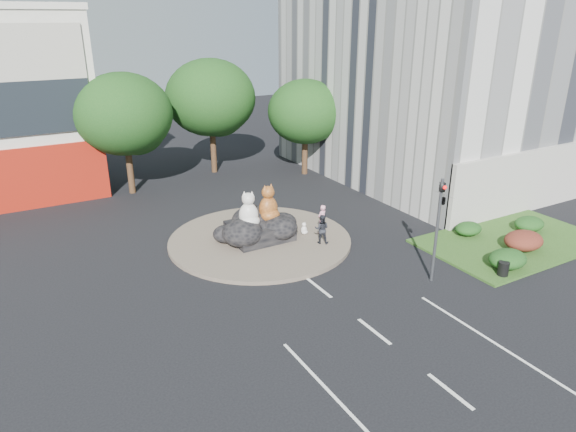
% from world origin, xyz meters
% --- Properties ---
extents(ground, '(120.00, 120.00, 0.00)m').
position_xyz_m(ground, '(0.00, 0.00, 0.00)').
color(ground, black).
rests_on(ground, ground).
extents(roundabout_island, '(10.00, 10.00, 0.20)m').
position_xyz_m(roundabout_island, '(0.00, 10.00, 0.10)').
color(roundabout_island, brown).
rests_on(roundabout_island, ground).
extents(rock_plinth, '(3.20, 2.60, 0.90)m').
position_xyz_m(rock_plinth, '(0.00, 10.00, 0.65)').
color(rock_plinth, black).
rests_on(rock_plinth, roundabout_island).
extents(grass_verge, '(10.00, 6.00, 0.12)m').
position_xyz_m(grass_verge, '(12.00, 3.00, 0.06)').
color(grass_verge, '#214316').
rests_on(grass_verge, ground).
extents(tree_left, '(6.46, 6.46, 8.27)m').
position_xyz_m(tree_left, '(-3.93, 22.06, 5.25)').
color(tree_left, '#382314').
rests_on(tree_left, ground).
extents(tree_mid, '(6.84, 6.84, 8.76)m').
position_xyz_m(tree_mid, '(3.07, 24.06, 5.56)').
color(tree_mid, '#382314').
rests_on(tree_mid, ground).
extents(tree_right, '(5.70, 5.70, 7.30)m').
position_xyz_m(tree_right, '(9.07, 20.06, 4.63)').
color(tree_right, '#382314').
rests_on(tree_right, ground).
extents(hedge_near_green, '(2.00, 1.60, 0.90)m').
position_xyz_m(hedge_near_green, '(9.00, 1.00, 0.57)').
color(hedge_near_green, '#143E13').
rests_on(hedge_near_green, grass_verge).
extents(hedge_red, '(2.20, 1.76, 0.99)m').
position_xyz_m(hedge_red, '(11.50, 2.00, 0.61)').
color(hedge_red, '#4A2213').
rests_on(hedge_red, grass_verge).
extents(hedge_mid_green, '(1.80, 1.44, 0.81)m').
position_xyz_m(hedge_mid_green, '(14.00, 3.50, 0.53)').
color(hedge_mid_green, '#143E13').
rests_on(hedge_mid_green, grass_verge).
extents(hedge_back_green, '(1.60, 1.28, 0.72)m').
position_xyz_m(hedge_back_green, '(10.50, 4.80, 0.48)').
color(hedge_back_green, '#143E13').
rests_on(hedge_back_green, grass_verge).
extents(traffic_light, '(0.44, 1.24, 5.00)m').
position_xyz_m(traffic_light, '(5.10, 2.00, 3.62)').
color(traffic_light, '#595B60').
rests_on(traffic_light, ground).
extents(street_lamp, '(2.34, 0.22, 8.06)m').
position_xyz_m(street_lamp, '(12.82, 8.00, 4.55)').
color(street_lamp, '#595B60').
rests_on(street_lamp, ground).
extents(cat_white, '(1.55, 1.48, 2.00)m').
position_xyz_m(cat_white, '(-0.71, 9.84, 2.10)').
color(cat_white, beige).
rests_on(cat_white, rock_plinth).
extents(cat_tabby, '(1.38, 1.24, 2.08)m').
position_xyz_m(cat_tabby, '(0.62, 10.13, 2.14)').
color(cat_tabby, '#C06E28').
rests_on(cat_tabby, rock_plinth).
extents(kitten_calico, '(0.57, 0.50, 0.92)m').
position_xyz_m(kitten_calico, '(-1.23, 9.01, 0.66)').
color(kitten_calico, white).
rests_on(kitten_calico, roundabout_island).
extents(kitten_white, '(0.51, 0.46, 0.72)m').
position_xyz_m(kitten_white, '(2.43, 9.31, 0.56)').
color(kitten_white, silver).
rests_on(kitten_white, roundabout_island).
extents(pedestrian_pink, '(0.70, 0.56, 1.67)m').
position_xyz_m(pedestrian_pink, '(3.35, 8.91, 1.04)').
color(pedestrian_pink, pink).
rests_on(pedestrian_pink, roundabout_island).
extents(pedestrian_dark, '(0.99, 0.96, 1.61)m').
position_xyz_m(pedestrian_dark, '(2.61, 7.80, 1.01)').
color(pedestrian_dark, '#212229').
rests_on(pedestrian_dark, roundabout_island).
extents(litter_bin, '(0.68, 0.68, 0.68)m').
position_xyz_m(litter_bin, '(8.15, 0.54, 0.46)').
color(litter_bin, black).
rests_on(litter_bin, grass_verge).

